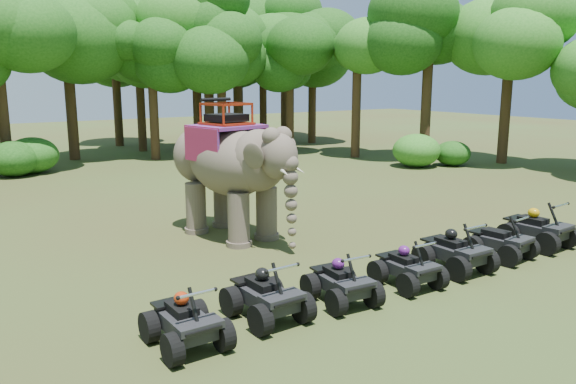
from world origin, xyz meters
The scene contains 26 objects.
ground centered at (0.00, 0.00, 0.00)m, with size 110.00×110.00×0.00m, color #47381E.
elephant centered at (0.09, 4.47, 2.03)m, with size 2.13×4.84×4.07m, color brown, non-canonical shape.
atv_0 centered at (-3.91, -1.46, 0.60)m, with size 1.17×1.61×1.19m, color black, non-canonical shape.
atv_1 centered at (-2.12, -1.26, 0.62)m, with size 1.22×1.68×1.24m, color black, non-canonical shape.
atv_2 centered at (-0.39, -1.44, 0.58)m, with size 1.14×1.56×1.16m, color black, non-canonical shape.
atv_3 centered at (1.48, -1.50, 0.57)m, with size 1.12×1.54×1.14m, color black, non-canonical shape.
atv_4 centered at (3.20, -1.39, 0.64)m, with size 1.25×1.72×1.27m, color black, non-canonical shape.
atv_5 centered at (4.99, -1.38, 0.60)m, with size 1.18×1.61×1.20m, color black, non-canonical shape.
atv_6 centered at (6.75, -1.30, 0.67)m, with size 1.32×1.80×1.34m, color black, non-canonical shape.
tree_0 centered at (0.00, 23.88, 5.00)m, with size 6.99×6.99×9.99m, color #195114, non-canonical shape.
tree_1 centered at (3.97, 21.31, 3.68)m, with size 5.15×5.15×7.35m, color #195114, non-canonical shape.
tree_2 centered at (7.97, 20.56, 4.08)m, with size 5.71×5.71×8.16m, color #195114, non-canonical shape.
tree_3 centered at (12.35, 19.74, 3.55)m, with size 4.97×4.97×7.10m, color #195114, non-canonical shape.
tree_4 centered at (14.33, 15.63, 3.84)m, with size 5.37×5.37×7.67m, color #195114, non-canonical shape.
tree_5 centered at (16.92, 12.55, 4.57)m, with size 6.40×6.40×9.15m, color #195114, non-canonical shape.
tree_6 centered at (19.66, 9.28, 4.41)m, with size 6.17×6.17×8.82m, color #195114, non-canonical shape.
tree_30 centered at (-3.89, 20.94, 3.86)m, with size 5.40×5.40×7.72m, color #195114, non-canonical shape.
tree_31 centered at (17.83, 28.82, 5.28)m, with size 7.40×7.40×10.57m, color #195114, non-canonical shape.
tree_32 centered at (11.94, 25.95, 5.05)m, with size 7.07×7.07×10.09m, color #195114, non-canonical shape.
tree_33 centered at (16.68, 23.34, 4.49)m, with size 6.29×6.29×8.99m, color #195114, non-canonical shape.
tree_35 centered at (4.25, 29.18, 4.54)m, with size 6.36×6.36×9.08m, color #195114, non-canonical shape.
tree_36 centered at (14.49, 26.63, 4.03)m, with size 5.64×5.64×8.05m, color #195114, non-canonical shape.
tree_37 centered at (4.64, 25.46, 3.95)m, with size 5.53×5.53×7.91m, color #195114, non-canonical shape.
tree_38 centered at (7.67, 21.69, 4.89)m, with size 6.85×6.85×9.79m, color #195114, non-canonical shape.
tree_39 centered at (13.19, 27.97, 4.24)m, with size 5.93×5.93×8.48m, color #195114, non-canonical shape.
tree_40 centered at (7.47, 23.02, 4.36)m, with size 6.10×6.10×8.71m, color #195114, non-canonical shape.
Camera 1 is at (-7.47, -10.15, 4.66)m, focal length 35.00 mm.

